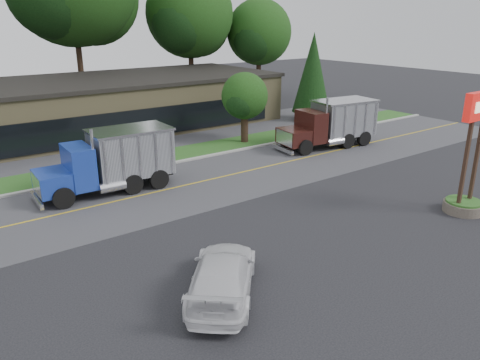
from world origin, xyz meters
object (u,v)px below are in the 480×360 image
object	(u,v)px
dump_truck_blue	(114,159)
dump_truck_maroon	(332,122)
rally_car	(222,275)
bilo_sign	(469,173)

from	to	relation	value
dump_truck_blue	dump_truck_maroon	xyz separation A→B (m)	(16.75, -0.47, 0.00)
dump_truck_maroon	rally_car	distance (m)	21.35
rally_car	dump_truck_blue	bearing A→B (deg)	-54.12
rally_car	dump_truck_maroon	bearing A→B (deg)	-105.79
bilo_sign	rally_car	xyz separation A→B (m)	(-13.78, 0.97, -1.27)
dump_truck_blue	rally_car	distance (m)	12.28
dump_truck_maroon	bilo_sign	bearing A→B (deg)	79.88
dump_truck_blue	rally_car	size ratio (longest dim) A/B	1.44
dump_truck_blue	bilo_sign	bearing A→B (deg)	136.09
bilo_sign	dump_truck_blue	distance (m)	18.30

